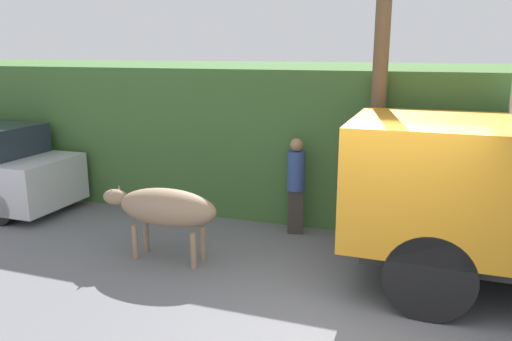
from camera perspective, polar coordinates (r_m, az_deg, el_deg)
ground_plane at (r=6.51m, az=12.53°, el=-17.21°), size 60.00×60.00×0.00m
hillside_embankment at (r=12.05m, az=16.68°, el=4.33°), size 32.00×6.17×2.95m
brown_cow at (r=8.06m, az=-10.38°, el=-4.23°), size 2.02×0.61×1.18m
pedestrian_on_hill at (r=9.05m, az=4.59°, el=-1.22°), size 0.39×0.39×1.78m
utility_pole at (r=8.66m, az=14.04°, el=11.63°), size 0.90×0.25×5.92m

